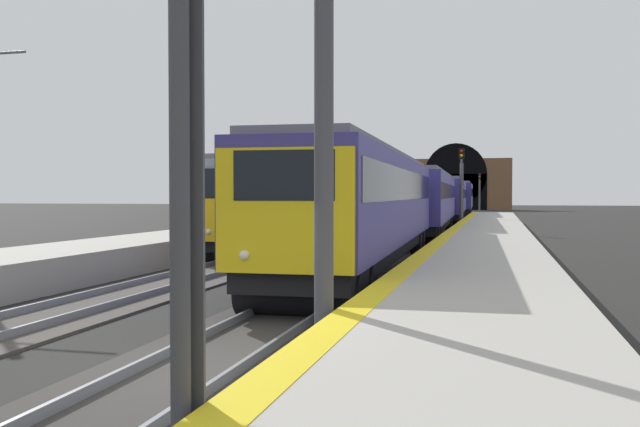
# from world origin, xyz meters

# --- Properties ---
(ground_plane) EXTENTS (320.00, 320.00, 0.00)m
(ground_plane) POSITION_xyz_m (0.00, 0.00, 0.00)
(ground_plane) COLOR black
(platform_right) EXTENTS (112.00, 3.62, 0.94)m
(platform_right) POSITION_xyz_m (0.00, -3.82, 0.47)
(platform_right) COLOR #ADA89E
(platform_right) RESTS_ON ground_plane
(platform_right_edge_strip) EXTENTS (112.00, 0.50, 0.01)m
(platform_right_edge_strip) POSITION_xyz_m (0.00, -2.26, 0.94)
(platform_right_edge_strip) COLOR yellow
(platform_right_edge_strip) RESTS_ON platform_right
(track_main_line) EXTENTS (160.00, 2.96, 0.21)m
(track_main_line) POSITION_xyz_m (0.00, 0.00, 0.04)
(track_main_line) COLOR #383533
(track_main_line) RESTS_ON ground_plane
(train_main_approaching) EXTENTS (79.84, 3.37, 3.96)m
(train_main_approaching) POSITION_xyz_m (43.40, -0.00, 2.27)
(train_main_approaching) COLOR navy
(train_main_approaching) RESTS_ON ground_plane
(train_adjacent_platform) EXTENTS (41.77, 3.05, 4.05)m
(train_adjacent_platform) POSITION_xyz_m (34.71, 4.79, 2.30)
(train_adjacent_platform) COLOR gray
(train_adjacent_platform) RESTS_ON ground_plane
(railway_signal_near) EXTENTS (0.39, 0.38, 5.46)m
(railway_signal_near) POSITION_xyz_m (-4.18, -1.84, 3.18)
(railway_signal_near) COLOR #38383D
(railway_signal_near) RESTS_ON ground_plane
(railway_signal_mid) EXTENTS (0.39, 0.38, 5.74)m
(railway_signal_mid) POSITION_xyz_m (40.07, -1.84, 3.33)
(railway_signal_mid) COLOR #4C4C54
(railway_signal_mid) RESTS_ON ground_plane
(railway_signal_far) EXTENTS (0.39, 0.38, 5.57)m
(railway_signal_far) POSITION_xyz_m (92.40, -1.84, 3.24)
(railway_signal_far) COLOR #4C4C54
(railway_signal_far) RESTS_ON ground_plane
(overhead_signal_gantry) EXTENTS (0.70, 8.69, 6.76)m
(overhead_signal_gantry) POSITION_xyz_m (0.57, 2.40, 5.13)
(overhead_signal_gantry) COLOR #3F3F47
(overhead_signal_gantry) RESTS_ON ground_plane
(tunnel_portal) EXTENTS (2.44, 18.05, 10.99)m
(tunnel_portal) POSITION_xyz_m (109.58, 2.40, 4.27)
(tunnel_portal) COLOR brown
(tunnel_portal) RESTS_ON ground_plane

